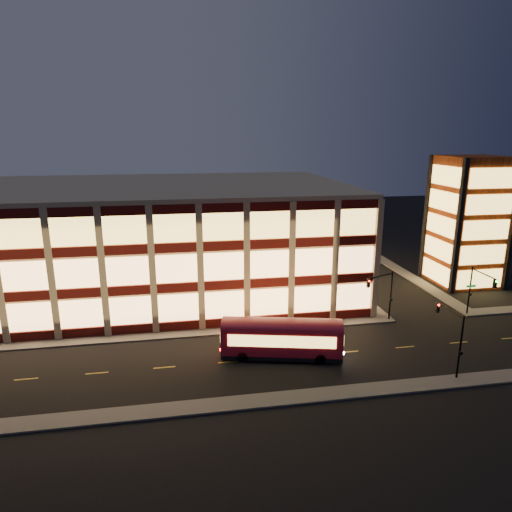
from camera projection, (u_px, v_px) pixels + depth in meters
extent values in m
plane|color=black|center=(185.00, 338.00, 48.29)|extent=(200.00, 200.00, 0.00)
cube|color=#514F4C|center=(156.00, 336.00, 48.72)|extent=(54.00, 2.00, 0.15)
cube|color=#514F4C|center=(337.00, 277.00, 68.27)|extent=(2.00, 30.00, 0.15)
cube|color=#514F4C|center=(405.00, 274.00, 70.10)|extent=(2.00, 30.00, 0.15)
cube|color=#514F4C|center=(189.00, 408.00, 35.92)|extent=(100.00, 2.00, 0.15)
cube|color=tan|center=(157.00, 239.00, 62.12)|extent=(50.00, 30.00, 14.00)
cube|color=tan|center=(154.00, 186.00, 60.22)|extent=(50.40, 30.40, 0.50)
cube|color=#470C0A|center=(156.00, 327.00, 49.41)|extent=(50.10, 0.25, 1.00)
cube|color=#F0AD65|center=(155.00, 309.00, 48.88)|extent=(49.00, 0.20, 3.00)
cube|color=#470C0A|center=(332.00, 274.00, 67.97)|extent=(0.25, 30.10, 1.00)
cube|color=#F0AD65|center=(332.00, 261.00, 67.42)|extent=(0.20, 29.00, 3.00)
cube|color=#470C0A|center=(154.00, 289.00, 48.26)|extent=(50.10, 0.25, 1.00)
cube|color=#F0AD65|center=(152.00, 270.00, 47.73)|extent=(49.00, 0.20, 3.00)
cube|color=#470C0A|center=(333.00, 245.00, 66.82)|extent=(0.25, 30.10, 1.00)
cube|color=#F0AD65|center=(333.00, 231.00, 66.27)|extent=(0.20, 29.00, 3.00)
cube|color=#470C0A|center=(151.00, 249.00, 47.11)|extent=(50.10, 0.25, 1.00)
cube|color=#F0AD65|center=(150.00, 229.00, 46.57)|extent=(49.00, 0.20, 3.00)
cube|color=#470C0A|center=(334.00, 216.00, 65.67)|extent=(0.25, 30.10, 1.00)
cube|color=#F0AD65|center=(335.00, 201.00, 65.11)|extent=(0.20, 29.00, 3.00)
cube|color=#8C3814|center=(468.00, 221.00, 64.01)|extent=(8.00, 8.00, 18.00)
cube|color=black|center=(459.00, 228.00, 59.54)|extent=(0.60, 0.60, 18.00)
cube|color=black|center=(426.00, 217.00, 67.15)|extent=(0.60, 0.60, 18.00)
cube|color=black|center=(475.00, 215.00, 68.48)|extent=(0.60, 0.60, 18.00)
cube|color=#FFC959|center=(479.00, 279.00, 62.02)|extent=(6.60, 0.16, 2.60)
cube|color=#FFC959|center=(436.00, 272.00, 65.22)|extent=(0.16, 6.60, 2.60)
cube|color=#FFC959|center=(483.00, 255.00, 61.13)|extent=(6.60, 0.16, 2.60)
cube|color=#FFC959|center=(438.00, 249.00, 64.33)|extent=(0.16, 6.60, 2.60)
cube|color=#FFC959|center=(486.00, 230.00, 60.24)|extent=(6.60, 0.16, 2.60)
cube|color=#FFC959|center=(441.00, 225.00, 63.44)|extent=(0.16, 6.60, 2.60)
cube|color=#FFC959|center=(490.00, 204.00, 59.35)|extent=(6.60, 0.16, 2.60)
cube|color=#FFC959|center=(443.00, 201.00, 62.55)|extent=(0.16, 6.60, 2.60)
cube|color=#FFC959|center=(493.00, 178.00, 58.46)|extent=(6.60, 0.16, 2.60)
cube|color=#FFC959|center=(446.00, 176.00, 61.66)|extent=(0.16, 6.60, 2.60)
cylinder|color=black|center=(391.00, 296.00, 52.19)|extent=(0.18, 0.18, 6.00)
cylinder|color=black|center=(381.00, 276.00, 50.48)|extent=(3.56, 1.63, 0.14)
cube|color=black|center=(368.00, 283.00, 49.60)|extent=(0.32, 0.32, 0.95)
sphere|color=#FF0C05|center=(369.00, 281.00, 49.35)|extent=(0.20, 0.20, 0.20)
cube|color=black|center=(391.00, 300.00, 52.10)|extent=(0.25, 0.18, 0.28)
cylinder|color=black|center=(470.00, 291.00, 53.86)|extent=(0.18, 0.18, 6.00)
cylinder|color=black|center=(484.00, 274.00, 51.25)|extent=(0.14, 4.00, 0.14)
cube|color=black|center=(495.00, 284.00, 49.48)|extent=(0.32, 0.32, 0.95)
sphere|color=#0CFF26|center=(496.00, 282.00, 49.23)|extent=(0.20, 0.20, 0.20)
cube|color=black|center=(470.00, 294.00, 53.77)|extent=(0.25, 0.18, 0.28)
cube|color=#0C7226|center=(471.00, 286.00, 53.56)|extent=(1.20, 0.06, 0.28)
cylinder|color=black|center=(460.00, 348.00, 39.55)|extent=(0.18, 0.18, 6.00)
cylinder|color=black|center=(450.00, 310.00, 40.74)|extent=(0.14, 4.00, 0.14)
cube|color=black|center=(437.00, 307.00, 42.77)|extent=(0.32, 0.32, 0.95)
sphere|color=#FF0C05|center=(439.00, 305.00, 42.52)|extent=(0.20, 0.20, 0.20)
cube|color=black|center=(461.00, 353.00, 39.46)|extent=(0.25, 0.18, 0.28)
cube|color=maroon|center=(282.00, 338.00, 43.80)|extent=(11.83, 5.45, 2.64)
cube|color=black|center=(281.00, 353.00, 44.21)|extent=(11.83, 5.45, 0.40)
cylinder|color=black|center=(243.00, 357.00, 43.17)|extent=(1.08, 0.57, 1.03)
cylinder|color=black|center=(245.00, 345.00, 45.60)|extent=(1.08, 0.57, 1.03)
cylinder|color=black|center=(321.00, 359.00, 42.75)|extent=(1.08, 0.57, 1.03)
cylinder|color=black|center=(319.00, 347.00, 45.18)|extent=(1.08, 0.57, 1.03)
cube|color=#FFC959|center=(282.00, 342.00, 42.30)|extent=(9.84, 2.40, 1.15)
cube|color=#FFC959|center=(282.00, 329.00, 45.12)|extent=(9.84, 2.40, 1.15)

